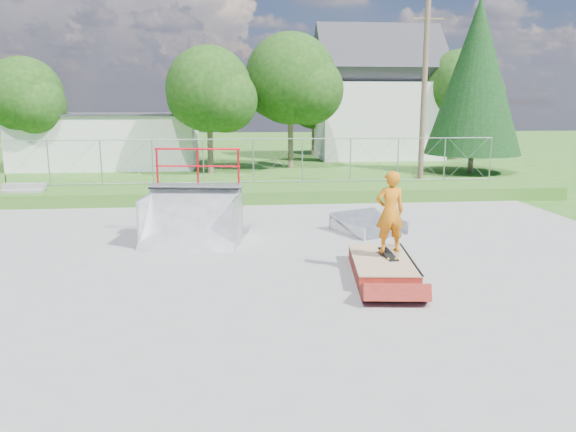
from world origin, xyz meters
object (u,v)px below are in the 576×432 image
quarter_pipe (191,198)px  flat_bank_ramp (369,225)px  skater (390,215)px  grind_box (382,267)px

quarter_pipe → flat_bank_ramp: (5.02, 0.79, -0.99)m
quarter_pipe → skater: (4.49, -3.11, 0.09)m
flat_bank_ramp → skater: size_ratio=0.98×
grind_box → skater: bearing=41.0°
flat_bank_ramp → skater: (-0.52, -3.90, 1.07)m
flat_bank_ramp → skater: 4.08m
grind_box → flat_bank_ramp: bearing=87.3°
quarter_pipe → flat_bank_ramp: 5.17m
grind_box → skater: skater is taller
flat_bank_ramp → skater: bearing=-122.3°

